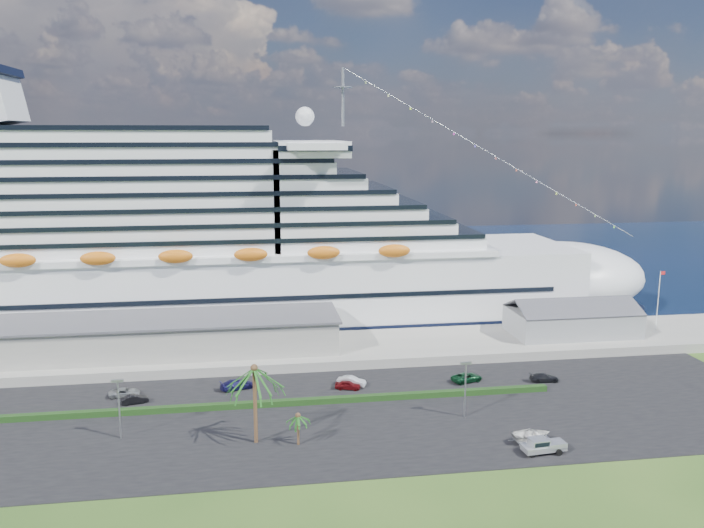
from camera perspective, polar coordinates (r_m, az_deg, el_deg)
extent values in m
plane|color=#264918|center=(92.02, -1.46, -15.31)|extent=(420.00, 420.00, 0.00)
cube|color=black|center=(101.92, -2.25, -12.58)|extent=(140.00, 38.00, 0.12)
cube|color=gray|center=(128.68, -3.70, -7.15)|extent=(240.00, 20.00, 1.80)
cube|color=black|center=(216.09, -5.75, -0.07)|extent=(420.00, 160.00, 0.02)
cube|color=silver|center=(149.92, -12.17, -1.97)|extent=(160.00, 30.00, 16.00)
ellipsoid|color=silver|center=(165.19, 16.72, -1.02)|extent=(40.00, 30.00, 16.00)
cube|color=black|center=(151.54, -12.07, -4.48)|extent=(164.00, 30.60, 2.40)
cube|color=silver|center=(148.07, -17.16, 6.09)|extent=(128.00, 26.00, 24.80)
cube|color=silver|center=(146.63, -3.58, 9.56)|extent=(14.00, 38.00, 3.20)
cylinder|color=gray|center=(147.60, -0.77, 13.70)|extent=(0.70, 0.70, 12.00)
ellipsoid|color=#CC6513|center=(132.92, -14.46, 0.62)|extent=(90.00, 2.40, 2.60)
ellipsoid|color=#CC6513|center=(164.00, -13.37, 2.54)|extent=(90.00, 2.40, 2.60)
cube|color=black|center=(149.75, -12.18, -1.68)|extent=(144.00, 30.40, 0.90)
cube|color=gray|center=(128.01, -14.99, -5.78)|extent=(60.00, 14.00, 6.00)
cube|color=#4C4C54|center=(127.18, -15.06, -4.44)|extent=(61.00, 15.00, 0.40)
cube|color=gray|center=(141.63, 17.81, -4.59)|extent=(24.00, 12.00, 4.80)
cube|color=#4C4C54|center=(138.16, 18.45, -3.46)|extent=(24.00, 6.31, 2.74)
cube|color=#4C4C54|center=(143.36, 17.37, -2.89)|extent=(24.00, 6.31, 2.74)
cylinder|color=silver|center=(149.56, 24.10, -2.79)|extent=(0.16, 0.16, 12.00)
cube|color=red|center=(148.71, 24.42, -0.68)|extent=(1.00, 0.04, 0.70)
cube|color=black|center=(105.86, -6.96, -11.44)|extent=(88.00, 1.10, 0.90)
cylinder|color=gray|center=(98.73, -18.78, -11.42)|extent=(0.24, 0.24, 8.00)
cube|color=gray|center=(97.29, -18.92, -9.18)|extent=(1.60, 0.35, 0.35)
cylinder|color=gray|center=(101.64, 9.39, -10.32)|extent=(0.24, 0.24, 8.00)
cube|color=gray|center=(100.25, 9.46, -8.14)|extent=(1.60, 0.35, 0.35)
cylinder|color=#47301E|center=(92.96, -8.05, -11.59)|extent=(0.54, 0.54, 10.50)
sphere|color=#47301E|center=(91.10, -8.14, -8.54)|extent=(0.98, 0.98, 0.98)
cylinder|color=#47301E|center=(92.99, -4.50, -13.62)|extent=(0.35, 0.35, 4.20)
sphere|color=#47301E|center=(92.15, -4.52, -12.43)|extent=(0.73, 0.73, 0.73)
imported|color=black|center=(111.19, -17.61, -10.66)|extent=(4.26, 2.43, 1.33)
imported|color=gray|center=(114.44, -18.39, -10.09)|extent=(4.85, 2.60, 1.30)
imported|color=#161447|center=(113.14, -9.52, -9.84)|extent=(5.89, 3.92, 1.59)
imported|color=#5F0C10|center=(111.62, -0.35, -10.03)|extent=(4.39, 2.77, 1.39)
imported|color=silver|center=(112.94, -0.05, -9.73)|extent=(4.96, 3.30, 1.54)
imported|color=#0E3B1F|center=(116.40, 9.53, -9.27)|extent=(5.74, 3.88, 1.46)
imported|color=black|center=(119.18, 15.68, -9.07)|extent=(4.90, 2.37, 1.37)
cylinder|color=black|center=(92.86, 14.74, -15.06)|extent=(0.85, 0.37, 0.83)
cylinder|color=black|center=(94.49, 14.26, -14.57)|extent=(0.85, 0.37, 0.83)
cylinder|color=black|center=(94.27, 16.84, -14.77)|extent=(0.85, 0.37, 0.83)
cylinder|color=black|center=(95.88, 16.32, -14.29)|extent=(0.85, 0.37, 0.83)
cube|color=silver|center=(94.27, 15.65, -14.46)|extent=(5.77, 2.60, 0.73)
cube|color=silver|center=(94.69, 16.51, -14.12)|extent=(2.67, 2.25, 0.57)
cube|color=silver|center=(93.68, 15.25, -14.12)|extent=(2.46, 2.18, 0.98)
cube|color=black|center=(93.64, 15.25, -14.06)|extent=(2.26, 2.21, 0.57)
cube|color=silver|center=(93.28, 14.27, -14.53)|extent=(1.12, 2.05, 0.36)
cube|color=gray|center=(96.78, 14.71, -13.86)|extent=(4.85, 2.11, 0.12)
cylinder|color=gray|center=(95.99, 13.49, -14.02)|extent=(2.26, 0.26, 0.08)
cylinder|color=black|center=(96.27, 15.16, -14.18)|extent=(0.67, 0.28, 0.66)
cylinder|color=black|center=(97.80, 14.71, -13.75)|extent=(0.67, 0.28, 0.66)
imported|color=white|center=(96.54, 14.73, -13.54)|extent=(5.48, 4.11, 1.08)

